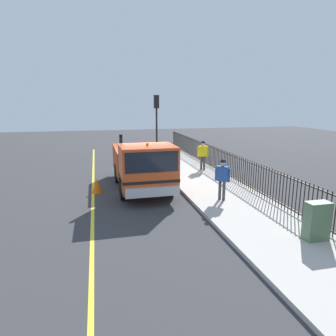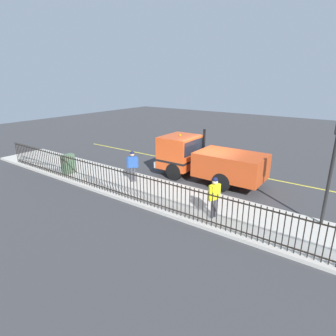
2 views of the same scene
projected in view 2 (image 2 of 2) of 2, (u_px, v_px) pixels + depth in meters
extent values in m
plane|color=#38383A|center=(209.00, 181.00, 15.52)|extent=(60.59, 60.59, 0.00)
cube|color=#B7B2A8|center=(176.00, 199.00, 13.01)|extent=(3.18, 27.54, 0.14)
cube|color=yellow|center=(226.00, 170.00, 17.25)|extent=(0.12, 24.79, 0.01)
cube|color=#D84C1E|center=(180.00, 151.00, 16.16)|extent=(2.24, 1.88, 1.80)
cube|color=black|center=(180.00, 145.00, 16.03)|extent=(2.06, 1.91, 0.79)
cube|color=#B8411A|center=(230.00, 165.00, 14.51)|extent=(2.25, 3.51, 1.27)
cube|color=silver|center=(166.00, 161.00, 16.94)|extent=(2.12, 0.22, 0.36)
cube|color=black|center=(180.00, 158.00, 16.28)|extent=(2.26, 1.90, 0.12)
cylinder|color=black|center=(174.00, 172.00, 15.51)|extent=(0.31, 0.96, 0.96)
cylinder|color=black|center=(192.00, 163.00, 17.05)|extent=(0.31, 0.96, 0.96)
cylinder|color=black|center=(222.00, 182.00, 13.93)|extent=(0.31, 0.96, 0.96)
cylinder|color=black|center=(237.00, 172.00, 15.48)|extent=(0.31, 0.96, 0.96)
sphere|color=orange|center=(180.00, 135.00, 15.86)|extent=(0.12, 0.12, 0.12)
cylinder|color=black|center=(204.00, 148.00, 16.28)|extent=(0.14, 0.14, 2.16)
cube|color=#264C99|center=(132.00, 162.00, 14.67)|extent=(0.49, 0.48, 0.59)
sphere|color=tan|center=(132.00, 155.00, 14.55)|extent=(0.22, 0.22, 0.22)
sphere|color=#14193F|center=(132.00, 153.00, 14.52)|extent=(0.21, 0.21, 0.21)
cylinder|color=#3F3F47|center=(131.00, 175.00, 14.87)|extent=(0.12, 0.12, 0.80)
cylinder|color=#3F3F47|center=(135.00, 174.00, 14.90)|extent=(0.12, 0.12, 0.80)
cylinder|color=#264C99|center=(127.00, 163.00, 14.63)|extent=(0.09, 0.09, 0.56)
cylinder|color=#264C99|center=(138.00, 162.00, 14.73)|extent=(0.09, 0.09, 0.56)
cube|color=yellow|center=(215.00, 192.00, 10.82)|extent=(0.51, 0.31, 0.60)
sphere|color=beige|center=(215.00, 182.00, 10.70)|extent=(0.22, 0.22, 0.22)
sphere|color=#14193F|center=(215.00, 180.00, 10.67)|extent=(0.21, 0.21, 0.21)
cylinder|color=#3F3F47|center=(212.00, 209.00, 10.98)|extent=(0.12, 0.12, 0.80)
cylinder|color=#3F3F47|center=(215.00, 207.00, 11.09)|extent=(0.12, 0.12, 0.80)
cylinder|color=yellow|center=(210.00, 194.00, 10.66)|extent=(0.09, 0.09, 0.57)
cylinder|color=yellow|center=(219.00, 191.00, 11.00)|extent=(0.09, 0.09, 0.57)
cylinder|color=black|center=(17.00, 152.00, 18.22)|extent=(0.04, 0.04, 1.35)
cylinder|color=black|center=(18.00, 153.00, 18.11)|extent=(0.04, 0.04, 1.35)
cylinder|color=black|center=(20.00, 153.00, 18.01)|extent=(0.04, 0.04, 1.35)
cylinder|color=black|center=(21.00, 154.00, 17.90)|extent=(0.04, 0.04, 1.35)
cylinder|color=black|center=(23.00, 154.00, 17.79)|extent=(0.04, 0.04, 1.35)
cylinder|color=black|center=(24.00, 155.00, 17.68)|extent=(0.04, 0.04, 1.35)
cylinder|color=black|center=(26.00, 155.00, 17.57)|extent=(0.04, 0.04, 1.35)
cylinder|color=black|center=(28.00, 155.00, 17.46)|extent=(0.04, 0.04, 1.35)
cylinder|color=black|center=(29.00, 156.00, 17.35)|extent=(0.04, 0.04, 1.35)
cylinder|color=black|center=(31.00, 156.00, 17.25)|extent=(0.04, 0.04, 1.35)
cylinder|color=black|center=(33.00, 157.00, 17.14)|extent=(0.04, 0.04, 1.35)
cylinder|color=black|center=(34.00, 157.00, 17.03)|extent=(0.04, 0.04, 1.35)
cylinder|color=black|center=(36.00, 158.00, 16.92)|extent=(0.04, 0.04, 1.35)
cylinder|color=black|center=(38.00, 159.00, 16.81)|extent=(0.04, 0.04, 1.35)
cylinder|color=black|center=(40.00, 159.00, 16.70)|extent=(0.04, 0.04, 1.35)
cylinder|color=black|center=(42.00, 160.00, 16.59)|extent=(0.04, 0.04, 1.35)
cylinder|color=black|center=(43.00, 160.00, 16.49)|extent=(0.04, 0.04, 1.35)
cylinder|color=black|center=(45.00, 161.00, 16.38)|extent=(0.04, 0.04, 1.35)
cylinder|color=black|center=(47.00, 161.00, 16.27)|extent=(0.04, 0.04, 1.35)
cylinder|color=black|center=(49.00, 162.00, 16.16)|extent=(0.04, 0.04, 1.35)
cylinder|color=black|center=(51.00, 162.00, 16.05)|extent=(0.04, 0.04, 1.35)
cylinder|color=black|center=(53.00, 163.00, 15.94)|extent=(0.04, 0.04, 1.35)
cylinder|color=black|center=(55.00, 164.00, 15.83)|extent=(0.04, 0.04, 1.35)
cylinder|color=black|center=(57.00, 164.00, 15.73)|extent=(0.04, 0.04, 1.35)
cylinder|color=black|center=(59.00, 165.00, 15.62)|extent=(0.04, 0.04, 1.35)
cylinder|color=black|center=(61.00, 165.00, 15.51)|extent=(0.04, 0.04, 1.35)
cylinder|color=black|center=(63.00, 166.00, 15.40)|extent=(0.04, 0.04, 1.35)
cylinder|color=black|center=(65.00, 167.00, 15.29)|extent=(0.04, 0.04, 1.35)
cylinder|color=black|center=(67.00, 167.00, 15.18)|extent=(0.04, 0.04, 1.35)
cylinder|color=black|center=(70.00, 168.00, 15.07)|extent=(0.04, 0.04, 1.35)
cylinder|color=black|center=(72.00, 168.00, 14.97)|extent=(0.04, 0.04, 1.35)
cylinder|color=black|center=(74.00, 169.00, 14.86)|extent=(0.04, 0.04, 1.35)
cylinder|color=black|center=(76.00, 170.00, 14.75)|extent=(0.04, 0.04, 1.35)
cylinder|color=black|center=(79.00, 171.00, 14.64)|extent=(0.04, 0.04, 1.35)
cylinder|color=black|center=(81.00, 171.00, 14.53)|extent=(0.04, 0.04, 1.35)
cylinder|color=black|center=(83.00, 172.00, 14.42)|extent=(0.04, 0.04, 1.35)
cylinder|color=black|center=(86.00, 173.00, 14.31)|extent=(0.04, 0.04, 1.35)
cylinder|color=black|center=(88.00, 173.00, 14.21)|extent=(0.04, 0.04, 1.35)
cylinder|color=black|center=(91.00, 174.00, 14.10)|extent=(0.04, 0.04, 1.35)
cylinder|color=black|center=(93.00, 175.00, 13.99)|extent=(0.04, 0.04, 1.35)
cylinder|color=black|center=(96.00, 176.00, 13.88)|extent=(0.04, 0.04, 1.35)
cylinder|color=black|center=(99.00, 176.00, 13.77)|extent=(0.04, 0.04, 1.35)
cylinder|color=black|center=(101.00, 177.00, 13.66)|extent=(0.04, 0.04, 1.35)
cylinder|color=black|center=(104.00, 178.00, 13.55)|extent=(0.04, 0.04, 1.35)
cylinder|color=black|center=(107.00, 179.00, 13.44)|extent=(0.04, 0.04, 1.35)
cylinder|color=black|center=(110.00, 180.00, 13.34)|extent=(0.04, 0.04, 1.35)
cylinder|color=black|center=(112.00, 180.00, 13.23)|extent=(0.04, 0.04, 1.35)
cylinder|color=black|center=(115.00, 181.00, 13.12)|extent=(0.04, 0.04, 1.35)
cylinder|color=black|center=(118.00, 182.00, 13.01)|extent=(0.04, 0.04, 1.35)
cylinder|color=black|center=(121.00, 183.00, 12.90)|extent=(0.04, 0.04, 1.35)
cylinder|color=black|center=(124.00, 184.00, 12.79)|extent=(0.04, 0.04, 1.35)
cylinder|color=black|center=(127.00, 185.00, 12.68)|extent=(0.04, 0.04, 1.35)
cylinder|color=black|center=(131.00, 186.00, 12.58)|extent=(0.04, 0.04, 1.35)
cylinder|color=black|center=(134.00, 187.00, 12.47)|extent=(0.04, 0.04, 1.35)
cylinder|color=black|center=(137.00, 188.00, 12.36)|extent=(0.04, 0.04, 1.35)
cylinder|color=black|center=(140.00, 189.00, 12.25)|extent=(0.04, 0.04, 1.35)
cylinder|color=black|center=(144.00, 190.00, 12.14)|extent=(0.04, 0.04, 1.35)
cylinder|color=black|center=(147.00, 191.00, 12.03)|extent=(0.04, 0.04, 1.35)
cylinder|color=black|center=(151.00, 192.00, 11.92)|extent=(0.04, 0.04, 1.35)
cylinder|color=black|center=(154.00, 193.00, 11.82)|extent=(0.04, 0.04, 1.35)
cylinder|color=black|center=(158.00, 194.00, 11.71)|extent=(0.04, 0.04, 1.35)
cylinder|color=black|center=(162.00, 195.00, 11.60)|extent=(0.04, 0.04, 1.35)
cylinder|color=black|center=(165.00, 196.00, 11.49)|extent=(0.04, 0.04, 1.35)
cylinder|color=black|center=(169.00, 197.00, 11.38)|extent=(0.04, 0.04, 1.35)
cylinder|color=black|center=(173.00, 198.00, 11.27)|extent=(0.04, 0.04, 1.35)
cylinder|color=black|center=(177.00, 199.00, 11.16)|extent=(0.04, 0.04, 1.35)
cylinder|color=black|center=(181.00, 201.00, 11.06)|extent=(0.04, 0.04, 1.35)
cylinder|color=black|center=(185.00, 202.00, 10.95)|extent=(0.04, 0.04, 1.35)
cylinder|color=black|center=(190.00, 203.00, 10.84)|extent=(0.04, 0.04, 1.35)
cylinder|color=black|center=(194.00, 204.00, 10.73)|extent=(0.04, 0.04, 1.35)
cylinder|color=black|center=(198.00, 206.00, 10.62)|extent=(0.04, 0.04, 1.35)
cylinder|color=black|center=(203.00, 207.00, 10.51)|extent=(0.04, 0.04, 1.35)
cylinder|color=black|center=(207.00, 208.00, 10.40)|extent=(0.04, 0.04, 1.35)
cylinder|color=black|center=(212.00, 210.00, 10.30)|extent=(0.04, 0.04, 1.35)
cylinder|color=black|center=(217.00, 211.00, 10.19)|extent=(0.04, 0.04, 1.35)
cylinder|color=black|center=(222.00, 213.00, 10.08)|extent=(0.04, 0.04, 1.35)
cylinder|color=black|center=(227.00, 214.00, 9.97)|extent=(0.04, 0.04, 1.35)
cylinder|color=black|center=(232.00, 216.00, 9.86)|extent=(0.04, 0.04, 1.35)
cylinder|color=black|center=(237.00, 217.00, 9.75)|extent=(0.04, 0.04, 1.35)
cylinder|color=black|center=(242.00, 219.00, 9.64)|extent=(0.04, 0.04, 1.35)
cylinder|color=black|center=(248.00, 220.00, 9.54)|extent=(0.04, 0.04, 1.35)
cylinder|color=black|center=(254.00, 222.00, 9.43)|extent=(0.04, 0.04, 1.35)
cylinder|color=black|center=(259.00, 224.00, 9.32)|extent=(0.04, 0.04, 1.35)
cylinder|color=black|center=(265.00, 225.00, 9.21)|extent=(0.04, 0.04, 1.35)
cylinder|color=black|center=(271.00, 227.00, 9.10)|extent=(0.04, 0.04, 1.35)
cylinder|color=black|center=(277.00, 229.00, 8.99)|extent=(0.04, 0.04, 1.35)
cylinder|color=black|center=(284.00, 231.00, 8.88)|extent=(0.04, 0.04, 1.35)
cylinder|color=black|center=(290.00, 233.00, 8.78)|extent=(0.04, 0.04, 1.35)
cylinder|color=black|center=(297.00, 234.00, 8.67)|extent=(0.04, 0.04, 1.35)
cylinder|color=black|center=(303.00, 236.00, 8.56)|extent=(0.04, 0.04, 1.35)
cylinder|color=black|center=(310.00, 239.00, 8.45)|extent=(0.04, 0.04, 1.35)
cylinder|color=black|center=(317.00, 241.00, 8.34)|extent=(0.04, 0.04, 1.35)
cylinder|color=black|center=(325.00, 243.00, 8.23)|extent=(0.04, 0.04, 1.35)
cylinder|color=black|center=(332.00, 245.00, 8.12)|extent=(0.04, 0.04, 1.35)
cube|color=black|center=(158.00, 181.00, 11.53)|extent=(0.04, 23.41, 0.04)
cube|color=black|center=(158.00, 205.00, 11.87)|extent=(0.04, 23.41, 0.04)
cylinder|color=black|center=(331.00, 170.00, 10.04)|extent=(0.12, 0.12, 4.30)
cube|color=#4C6B4C|center=(68.00, 164.00, 16.12)|extent=(0.69, 0.37, 1.13)
cone|color=orange|center=(218.00, 165.00, 17.26)|extent=(0.47, 0.47, 0.67)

